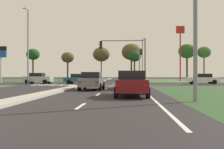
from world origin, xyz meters
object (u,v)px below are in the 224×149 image
treeline_fourth (134,56)px  treeline_seventh (187,51)px  car_silver_sixth (38,78)px  street_lamp_near (195,0)px  fastfood_pole_sign (180,41)px  traffic_signal_near_right (128,53)px  car_white_near (203,79)px  traffic_signal_far_right (140,59)px  treeline_third (101,54)px  treeline_near (33,55)px  car_maroon_eighth (132,83)px  treeline_second (68,58)px  car_beige_seventh (97,77)px  treeline_fifth (131,52)px  fuel_price_totem (1,56)px  street_lamp_third (143,57)px  car_blue_second (127,80)px  treeline_sixth (204,52)px  car_teal_fifth (80,79)px  car_grey_third (92,81)px  street_lamp_second (28,43)px  car_navy_fourth (91,77)px

treeline_fourth → treeline_seventh: size_ratio=0.78×
car_silver_sixth → street_lamp_near: (16.59, -22.64, 4.23)m
fastfood_pole_sign → traffic_signal_near_right: bearing=-115.4°
traffic_signal_near_right → fastfood_pole_sign: fastfood_pole_sign is taller
car_white_near → traffic_signal_far_right: 10.58m
fastfood_pole_sign → treeline_third: 23.71m
traffic_signal_far_right → treeline_near: 37.08m
car_white_near → car_maroon_eighth: size_ratio=0.97×
traffic_signal_far_right → treeline_second: treeline_second is taller
car_beige_seventh → treeline_fifth: 12.80m
treeline_second → fuel_price_totem: bearing=-97.1°
treeline_near → treeline_third: 18.83m
fastfood_pole_sign → treeline_second: bearing=153.5°
car_maroon_eighth → street_lamp_third: size_ratio=0.49×
treeline_near → traffic_signal_far_right: bearing=-40.7°
traffic_signal_far_right → treeline_fifth: treeline_fifth is taller
treeline_fifth → car_blue_second: bearing=-91.5°
car_silver_sixth → fastfood_pole_sign: bearing=126.4°
car_silver_sixth → treeline_sixth: size_ratio=0.46×
treeline_seventh → treeline_third: bearing=177.4°
car_teal_fifth → traffic_signal_near_right: (7.00, -5.66, 3.24)m
street_lamp_near → street_lamp_third: street_lamp_third is taller
street_lamp_third → treeline_fifth: 14.32m
car_blue_second → car_grey_third: (-3.10, -1.37, -0.01)m
traffic_signal_near_right → street_lamp_second: street_lamp_second is taller
car_grey_third → street_lamp_third: bearing=78.3°
treeline_near → treeline_second: bearing=19.1°
car_navy_fourth → treeline_third: size_ratio=0.45×
car_grey_third → street_lamp_third: street_lamp_third is taller
car_grey_third → traffic_signal_far_right: bearing=75.0°
car_navy_fourth → car_silver_sixth: car_silver_sixth is taller
car_white_near → car_grey_third: 20.03m
car_navy_fourth → traffic_signal_far_right: size_ratio=0.73×
fastfood_pole_sign → street_lamp_near: bearing=-101.4°
car_maroon_eighth → treeline_seventh: treeline_seventh is taller
car_grey_third → traffic_signal_far_right: size_ratio=0.73×
car_white_near → treeline_fifth: (-9.70, 30.71, 6.81)m
car_navy_fourth → treeline_second: size_ratio=0.53×
car_teal_fifth → treeline_second: bearing=-163.0°
fuel_price_totem → treeline_fifth: 35.58m
car_blue_second → car_teal_fifth: size_ratio=1.00×
car_silver_sixth → car_maroon_eighth: 24.14m
car_silver_sixth → car_grey_third: bearing=35.9°
treeline_near → treeline_fifth: bearing=3.2°
car_maroon_eighth → street_lamp_near: size_ratio=0.49×
car_silver_sixth → traffic_signal_far_right: bearing=109.4°
street_lamp_near → car_maroon_eighth: bearing=139.6°
street_lamp_second → treeline_third: size_ratio=1.17×
car_grey_third → car_teal_fifth: car_grey_third is taller
car_teal_fifth → fuel_price_totem: bearing=-103.8°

